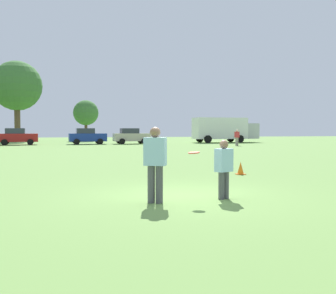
% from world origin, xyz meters
% --- Properties ---
extents(ground_plane, '(154.70, 154.70, 0.00)m').
position_xyz_m(ground_plane, '(0.00, 0.00, 0.00)').
color(ground_plane, '#6B9347').
extents(player_thrower, '(0.57, 0.47, 1.76)m').
position_xyz_m(player_thrower, '(-0.89, -0.83, 0.99)').
color(player_thrower, '#4C4C51').
rests_on(player_thrower, ground).
extents(player_defender, '(0.50, 0.42, 1.44)m').
position_xyz_m(player_defender, '(0.85, -0.67, 0.81)').
color(player_defender, '#4C4C51').
rests_on(player_defender, ground).
extents(frisbee, '(0.27, 0.27, 0.06)m').
position_xyz_m(frisbee, '(0.04, -0.82, 1.16)').
color(frisbee, '#E54C33').
extents(traffic_cone, '(0.32, 0.32, 0.48)m').
position_xyz_m(traffic_cone, '(3.41, 4.20, 0.23)').
color(traffic_cone, '#D8590C').
rests_on(traffic_cone, ground).
extents(parked_car_mid_left, '(4.31, 2.43, 1.82)m').
position_xyz_m(parked_car_mid_left, '(-8.68, 36.73, 0.92)').
color(parked_car_mid_left, maroon).
rests_on(parked_car_mid_left, ground).
extents(parked_car_center, '(4.31, 2.43, 1.82)m').
position_xyz_m(parked_car_center, '(-1.18, 36.95, 0.92)').
color(parked_car_center, navy).
rests_on(parked_car_center, ground).
extents(parked_car_mid_right, '(4.31, 2.43, 1.82)m').
position_xyz_m(parked_car_mid_right, '(3.87, 36.90, 0.92)').
color(parked_car_mid_right, '#B7AD99').
rests_on(parked_car_mid_right, ground).
extents(box_truck, '(8.64, 3.38, 3.18)m').
position_xyz_m(box_truck, '(16.26, 39.07, 1.75)').
color(box_truck, white).
rests_on(box_truck, ground).
extents(bystander_field_marshal, '(0.48, 0.29, 1.69)m').
position_xyz_m(bystander_field_marshal, '(13.82, 29.15, 0.95)').
color(bystander_field_marshal, gray).
rests_on(bystander_field_marshal, ground).
extents(tree_far_east_pine, '(6.93, 6.93, 11.26)m').
position_xyz_m(tree_far_east_pine, '(-10.35, 50.11, 7.74)').
color(tree_far_east_pine, brown).
rests_on(tree_far_east_pine, ground).
extents(tree_far_west_pine, '(3.66, 3.66, 5.95)m').
position_xyz_m(tree_far_west_pine, '(-0.90, 50.24, 4.09)').
color(tree_far_west_pine, brown).
rests_on(tree_far_west_pine, ground).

